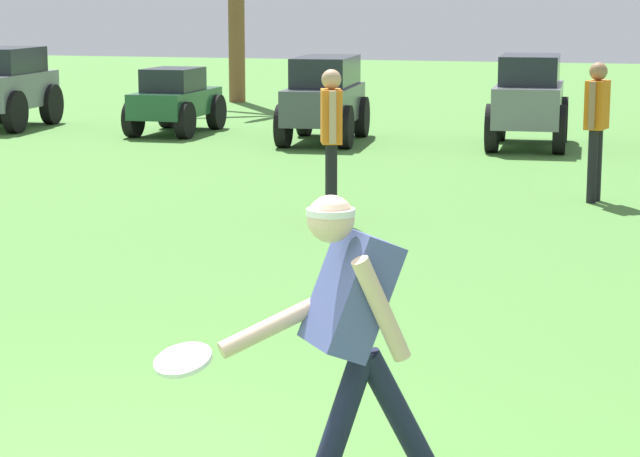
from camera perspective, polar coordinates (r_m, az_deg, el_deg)
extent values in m
cylinder|color=#191E38|center=(5.70, 0.88, -9.02)|extent=(0.35, 0.32, 0.72)
cylinder|color=#191E38|center=(5.82, 3.69, -8.60)|extent=(0.41, 0.37, 0.69)
cube|color=#4C5699|center=(5.54, 1.45, -2.99)|extent=(0.52, 0.51, 0.58)
sphere|color=beige|center=(5.43, 0.49, 0.45)|extent=(0.30, 0.30, 0.21)
cylinder|color=white|center=(5.43, 0.49, 0.76)|extent=(0.30, 0.30, 0.03)
cylinder|color=beige|center=(5.64, -1.92, -4.34)|extent=(0.49, 0.43, 0.27)
cylinder|color=beige|center=(5.40, 2.82, -3.70)|extent=(0.27, 0.24, 0.49)
cylinder|color=white|center=(5.55, -6.29, -5.99)|extent=(0.33, 0.32, 0.11)
cylinder|color=black|center=(12.53, 0.54, 2.02)|extent=(0.14, 0.14, 0.82)
cylinder|color=black|center=(12.71, 0.49, 2.14)|extent=(0.14, 0.14, 0.82)
cube|color=orange|center=(12.54, 0.52, 5.15)|extent=(0.30, 0.39, 0.54)
cylinder|color=tan|center=(12.33, 0.59, 5.11)|extent=(0.09, 0.09, 0.52)
cylinder|color=tan|center=(12.75, 0.46, 5.28)|extent=(0.09, 0.09, 0.52)
sphere|color=tan|center=(12.51, 0.52, 6.84)|extent=(0.26, 0.26, 0.20)
cylinder|color=black|center=(14.21, 12.35, 2.78)|extent=(0.13, 0.13, 0.82)
cylinder|color=black|center=(14.38, 12.54, 2.87)|extent=(0.13, 0.13, 0.82)
cube|color=orange|center=(14.22, 12.55, 5.54)|extent=(0.26, 0.37, 0.54)
cylinder|color=#936B4C|center=(14.02, 12.32, 5.52)|extent=(0.08, 0.08, 0.52)
cylinder|color=#936B4C|center=(14.42, 12.78, 5.64)|extent=(0.08, 0.08, 0.52)
sphere|color=#936B4C|center=(14.20, 12.61, 7.03)|extent=(0.24, 0.24, 0.20)
cube|color=slate|center=(22.61, -14.12, 6.15)|extent=(1.20, 2.43, 0.60)
cube|color=#1E232B|center=(22.63, -14.13, 7.47)|extent=(1.01, 1.63, 0.44)
cylinder|color=black|center=(23.54, -14.38, 5.56)|extent=(0.25, 0.73, 0.72)
cylinder|color=black|center=(23.15, -12.18, 5.57)|extent=(0.25, 0.73, 0.72)
cylinder|color=black|center=(21.73, -13.78, 5.20)|extent=(0.25, 0.73, 0.72)
cube|color=#235133|center=(21.26, -6.61, 5.73)|extent=(0.97, 2.23, 0.42)
cube|color=#1E232B|center=(21.13, -6.73, 6.78)|extent=(0.83, 1.12, 0.38)
cylinder|color=black|center=(22.15, -6.97, 5.36)|extent=(0.20, 0.61, 0.60)
cylinder|color=black|center=(21.84, -4.76, 5.33)|extent=(0.20, 0.61, 0.60)
cylinder|color=black|center=(20.73, -8.53, 4.98)|extent=(0.20, 0.61, 0.60)
cylinder|color=black|center=(20.40, -6.19, 4.94)|extent=(0.20, 0.61, 0.60)
cube|color=#474C51|center=(19.81, 0.19, 5.72)|extent=(1.20, 2.49, 0.55)
cube|color=#1E232B|center=(19.92, 0.27, 7.21)|extent=(1.02, 1.88, 0.46)
cylinder|color=black|center=(20.74, -0.71, 5.18)|extent=(0.25, 0.67, 0.66)
cylinder|color=black|center=(20.58, 1.92, 5.13)|extent=(0.25, 0.67, 0.66)
cylinder|color=black|center=(19.11, -1.68, 4.71)|extent=(0.25, 0.67, 0.66)
cylinder|color=black|center=(18.93, 1.17, 4.66)|extent=(0.25, 0.67, 0.66)
cube|color=slate|center=(19.38, 9.52, 5.64)|extent=(1.15, 2.42, 0.60)
cube|color=#1E232B|center=(19.40, 9.58, 7.18)|extent=(0.98, 1.61, 0.44)
cylinder|color=black|center=(20.21, 8.21, 5.02)|extent=(0.23, 0.73, 0.72)
cylinder|color=black|center=(20.17, 11.00, 4.92)|extent=(0.23, 0.73, 0.72)
cylinder|color=black|center=(18.67, 7.88, 4.57)|extent=(0.23, 0.73, 0.72)
cylinder|color=black|center=(18.62, 10.89, 4.47)|extent=(0.23, 0.73, 0.72)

